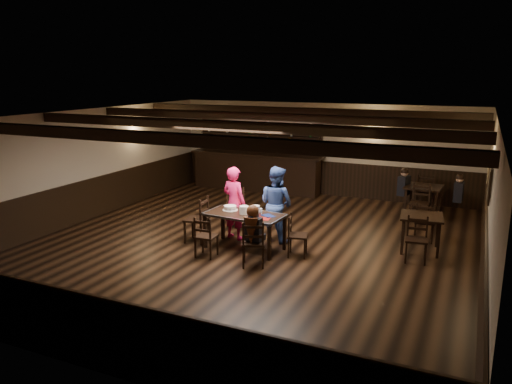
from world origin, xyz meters
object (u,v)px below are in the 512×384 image
at_px(woman_pink, 234,203).
at_px(bar_counter, 257,167).
at_px(chair_near_left, 205,234).
at_px(chair_near_right, 253,240).
at_px(dining_table, 245,217).
at_px(cake, 230,208).
at_px(man_blue, 276,204).

distance_m(woman_pink, bar_counter, 4.74).
relative_size(chair_near_left, chair_near_right, 0.92).
height_order(chair_near_left, woman_pink, woman_pink).
distance_m(chair_near_left, bar_counter, 6.00).
distance_m(dining_table, woman_pink, 0.74).
bearing_deg(chair_near_left, cake, 83.49).
bearing_deg(chair_near_right, bar_counter, 113.56).
height_order(man_blue, cake, man_blue).
relative_size(chair_near_right, cake, 2.80).
bearing_deg(bar_counter, cake, -72.07).
relative_size(cake, bar_counter, 0.08).
bearing_deg(bar_counter, dining_table, -68.53).
height_order(dining_table, cake, cake).
xyz_separation_m(dining_table, chair_near_left, (-0.49, -0.78, -0.19)).
bearing_deg(cake, man_blue, 41.39).
relative_size(chair_near_right, woman_pink, 0.56).
bearing_deg(bar_counter, man_blue, -60.94).
height_order(chair_near_right, bar_counter, bar_counter).
bearing_deg(cake, chair_near_left, -96.51).
bearing_deg(dining_table, chair_near_left, -122.33).
relative_size(woman_pink, cake, 4.98).
distance_m(chair_near_right, man_blue, 1.67).
height_order(chair_near_left, bar_counter, bar_counter).
xyz_separation_m(dining_table, man_blue, (0.38, 0.80, 0.14)).
bearing_deg(man_blue, chair_near_left, 78.87).
height_order(chair_near_right, woman_pink, woman_pink).
bearing_deg(chair_near_left, chair_near_right, -3.30).
xyz_separation_m(dining_table, bar_counter, (-1.98, 5.03, 0.05)).
bearing_deg(cake, chair_near_right, -44.69).
bearing_deg(chair_near_left, dining_table, 57.67).
xyz_separation_m(chair_near_left, man_blue, (0.87, 1.57, 0.33)).
bearing_deg(man_blue, bar_counter, -43.20).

